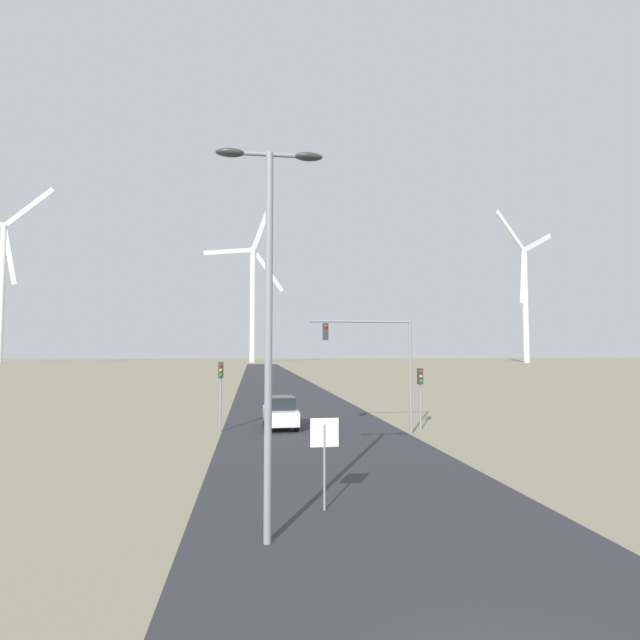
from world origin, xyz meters
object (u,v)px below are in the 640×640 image
at_px(stop_sign_near, 324,446).
at_px(wind_turbine_left, 253,292).
at_px(traffic_light_post_near_left, 221,380).
at_px(wind_turbine_far_left, 2,278).
at_px(traffic_light_mast_overhead, 376,349).
at_px(traffic_light_post_near_right, 420,385).
at_px(car_approaching, 280,412).
at_px(wind_turbine_center, 525,292).
at_px(streetlamp, 269,292).

xyz_separation_m(stop_sign_near, wind_turbine_left, (-1.95, 187.69, 26.54)).
relative_size(traffic_light_post_near_left, wind_turbine_left, 0.06).
height_order(stop_sign_near, wind_turbine_far_left, wind_turbine_far_left).
relative_size(stop_sign_near, traffic_light_mast_overhead, 0.41).
distance_m(traffic_light_post_near_left, traffic_light_post_near_right, 11.25).
distance_m(traffic_light_post_near_left, traffic_light_mast_overhead, 8.78).
distance_m(traffic_light_mast_overhead, wind_turbine_left, 177.45).
distance_m(car_approaching, wind_turbine_left, 174.82).
bearing_deg(wind_turbine_center, traffic_light_post_near_right, -122.03).
height_order(traffic_light_post_near_right, car_approaching, traffic_light_post_near_right).
relative_size(car_approaching, wind_turbine_far_left, 0.06).
bearing_deg(traffic_light_post_near_right, traffic_light_post_near_left, 174.90).
xyz_separation_m(wind_turbine_far_left, wind_turbine_left, (93.38, 1.51, -3.59)).
bearing_deg(streetlamp, wind_turbine_left, 90.09).
relative_size(stop_sign_near, traffic_light_post_near_left, 0.67).
distance_m(car_approaching, wind_turbine_center, 186.99).
xyz_separation_m(traffic_light_post_near_right, wind_turbine_far_left, (-102.77, 172.82, 29.37)).
distance_m(traffic_light_post_near_right, wind_turbine_far_left, 203.20).
height_order(streetlamp, traffic_light_post_near_left, streetlamp).
bearing_deg(car_approaching, wind_turbine_far_left, 119.02).
relative_size(streetlamp, car_approaching, 2.24).
relative_size(traffic_light_post_near_left, wind_turbine_far_left, 0.06).
bearing_deg(car_approaching, streetlamp, -94.21).
height_order(stop_sign_near, wind_turbine_center, wind_turbine_center).
bearing_deg(wind_turbine_left, streetlamp, -89.91).
height_order(traffic_light_post_near_left, wind_turbine_far_left, wind_turbine_far_left).
bearing_deg(wind_turbine_center, stop_sign_near, -121.80).
bearing_deg(traffic_light_post_near_right, wind_turbine_far_left, 120.74).
relative_size(streetlamp, traffic_light_mast_overhead, 1.48).
distance_m(traffic_light_post_near_right, car_approaching, 8.17).
distance_m(streetlamp, traffic_light_post_near_right, 18.31).
distance_m(streetlamp, traffic_light_post_near_left, 16.95).
relative_size(traffic_light_mast_overhead, wind_turbine_left, 0.10).
distance_m(traffic_light_mast_overhead, wind_turbine_center, 186.37).
distance_m(traffic_light_post_near_right, wind_turbine_left, 176.48).
relative_size(streetlamp, stop_sign_near, 3.64).
distance_m(traffic_light_mast_overhead, car_approaching, 6.83).
relative_size(traffic_light_post_near_left, traffic_light_post_near_right, 1.11).
relative_size(traffic_light_post_near_left, traffic_light_mast_overhead, 0.61).
relative_size(streetlamp, wind_turbine_far_left, 0.14).
distance_m(traffic_light_post_near_left, wind_turbine_left, 175.21).
height_order(wind_turbine_far_left, wind_turbine_center, wind_turbine_far_left).
height_order(streetlamp, traffic_light_post_near_right, streetlamp).
bearing_deg(streetlamp, wind_turbine_center, 58.13).
bearing_deg(car_approaching, traffic_light_mast_overhead, -32.08).
bearing_deg(traffic_light_post_near_left, traffic_light_mast_overhead, -16.15).
bearing_deg(wind_turbine_far_left, traffic_light_post_near_left, -61.94).
relative_size(traffic_light_mast_overhead, wind_turbine_far_left, 0.09).
xyz_separation_m(traffic_light_post_near_left, wind_turbine_center, (107.81, 153.45, 24.91)).
bearing_deg(wind_turbine_center, car_approaching, -124.36).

